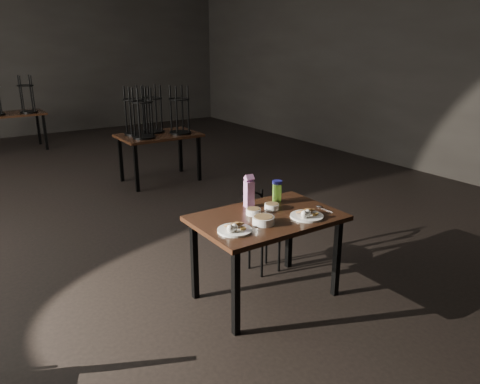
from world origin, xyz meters
TOP-DOWN VIEW (x-y plane):
  - room at (-0.06, 0.01)m, footprint 12.00×12.04m
  - main_table at (0.35, -2.87)m, footprint 1.20×0.80m
  - plate_left at (-0.05, -2.99)m, footprint 0.27×0.27m
  - plate_right at (0.61, -3.07)m, footprint 0.28×0.28m
  - bowl_near at (0.28, -2.77)m, footprint 0.13×0.13m
  - bowl_far at (0.49, -2.76)m, footprint 0.13×0.13m
  - bowl_big at (0.23, -2.99)m, footprint 0.18×0.18m
  - juice_carton at (0.36, -2.60)m, footprint 0.08×0.08m
  - water_bottle at (0.65, -2.63)m, footprint 0.10×0.10m
  - spoon at (0.86, -2.96)m, footprint 0.04×0.19m
  - bentwood_chair at (0.62, -2.41)m, footprint 0.39×0.38m
  - bg_table_right at (1.05, 0.88)m, footprint 1.20×0.80m
  - bg_table_far at (-0.44, 4.48)m, footprint 1.20×0.80m

SIDE VIEW (x-z plane):
  - bentwood_chair at x=0.62m, z-range 0.07..0.84m
  - main_table at x=0.35m, z-range 0.30..1.05m
  - bg_table_far at x=-0.44m, z-range 0.01..1.49m
  - spoon at x=0.86m, z-range 0.75..0.76m
  - plate_left at x=-0.05m, z-range 0.73..0.82m
  - plate_right at x=0.61m, z-range 0.73..0.82m
  - bowl_far at x=0.49m, z-range 0.75..0.80m
  - bowl_near at x=0.28m, z-range 0.75..0.80m
  - bowl_big at x=0.23m, z-range 0.75..0.81m
  - bg_table_right at x=1.05m, z-range 0.06..1.54m
  - water_bottle at x=0.65m, z-range 0.75..0.95m
  - juice_carton at x=0.36m, z-range 0.74..1.03m
  - room at x=-0.06m, z-range 0.72..3.94m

